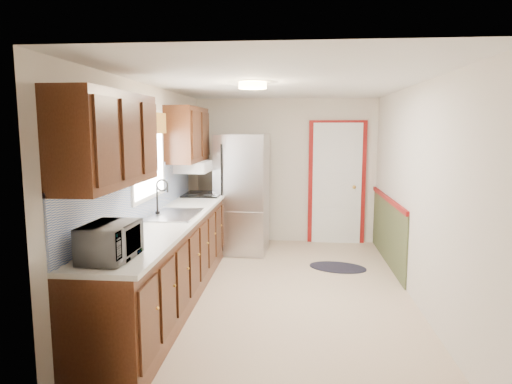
# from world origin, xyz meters

# --- Properties ---
(room_shell) EXTENTS (3.20, 5.20, 2.52)m
(room_shell) POSITION_xyz_m (0.00, 0.00, 1.20)
(room_shell) COLOR tan
(room_shell) RESTS_ON ground
(kitchen_run) EXTENTS (0.63, 4.00, 2.20)m
(kitchen_run) POSITION_xyz_m (-1.24, -0.29, 0.81)
(kitchen_run) COLOR #3B1B0D
(kitchen_run) RESTS_ON ground
(back_wall_trim) EXTENTS (1.12, 2.30, 2.08)m
(back_wall_trim) POSITION_xyz_m (0.99, 2.21, 0.89)
(back_wall_trim) COLOR maroon
(back_wall_trim) RESTS_ON ground
(ceiling_fixture) EXTENTS (0.30, 0.30, 0.06)m
(ceiling_fixture) POSITION_xyz_m (-0.30, -0.20, 2.36)
(ceiling_fixture) COLOR #FFD88C
(ceiling_fixture) RESTS_ON room_shell
(microwave) EXTENTS (0.29, 0.50, 0.33)m
(microwave) POSITION_xyz_m (-1.20, -1.95, 1.11)
(microwave) COLOR white
(microwave) RESTS_ON kitchen_run
(refrigerator) EXTENTS (0.80, 0.78, 1.82)m
(refrigerator) POSITION_xyz_m (-0.65, 1.75, 0.91)
(refrigerator) COLOR #B7B7BC
(refrigerator) RESTS_ON ground
(rug) EXTENTS (0.89, 0.69, 0.01)m
(rug) POSITION_xyz_m (0.76, 1.02, 0.01)
(rug) COLOR black
(rug) RESTS_ON ground
(cooktop) EXTENTS (0.53, 0.63, 0.02)m
(cooktop) POSITION_xyz_m (-1.19, 1.39, 0.95)
(cooktop) COLOR black
(cooktop) RESTS_ON kitchen_run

